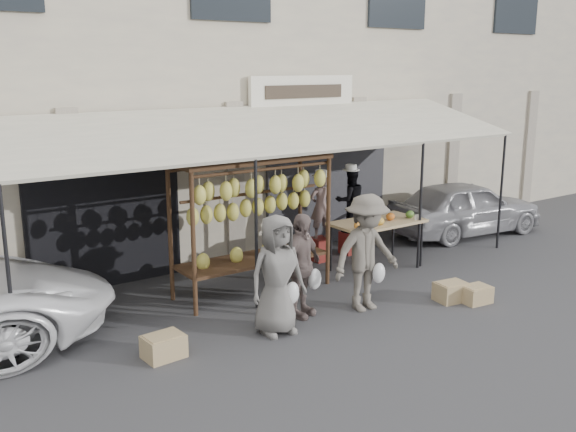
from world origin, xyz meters
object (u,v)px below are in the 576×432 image
banana_rack (254,199)px  customer_left (277,275)px  crate_near_a (451,292)px  crate_far (164,347)px  customer_mid (301,266)px  vendor_right (350,200)px  sedan (465,207)px  vendor_left (321,206)px  produce_table (379,223)px  customer_right (366,253)px  crate_near_b (476,294)px

banana_rack → customer_left: 1.81m
banana_rack → crate_near_a: bearing=-41.7°
customer_left → crate_far: (-1.63, 0.17, -0.69)m
customer_left → customer_mid: bearing=29.5°
customer_mid → banana_rack: bearing=71.2°
vendor_right → sedan: bearing=-171.3°
vendor_left → crate_far: bearing=37.0°
customer_left → banana_rack: bearing=72.8°
customer_left → produce_table: bearing=27.2°
customer_right → sedan: customer_right is taller
vendor_right → customer_right: (-1.75, -2.43, -0.18)m
crate_near_a → crate_far: bearing=171.1°
vendor_left → crate_near_a: 3.06m
crate_near_b → customer_mid: bearing=156.5°
vendor_right → customer_left: (-3.34, -2.39, -0.23)m
produce_table → crate_near_b: (0.10, -2.16, -0.73)m
banana_rack → vendor_right: 2.91m
produce_table → vendor_left: vendor_left is taller
vendor_right → crate_far: size_ratio=2.54×
crate_near_b → customer_left: bearing=165.5°
customer_mid → sedan: customer_mid is taller
vendor_left → crate_near_a: (0.39, -2.89, -0.91)m
banana_rack → produce_table: banana_rack is taller
vendor_left → crate_near_b: 3.37m
vendor_right → crate_near_b: vendor_right is taller
banana_rack → crate_far: bearing=-148.2°
customer_mid → sedan: bearing=-2.5°
customer_mid → crate_near_a: size_ratio=3.20×
produce_table → vendor_right: (0.23, 1.06, 0.21)m
customer_mid → crate_far: customer_mid is taller
vendor_left → customer_mid: 2.84m
customer_mid → sedan: size_ratio=0.44×
vendor_left → crate_near_a: bearing=107.3°
sedan → customer_left: bearing=115.1°
vendor_right → sedan: 3.10m
banana_rack → customer_right: bearing=-58.1°
customer_right → crate_near_a: (1.36, -0.51, -0.75)m
sedan → crate_near_a: bearing=134.6°
vendor_left → sedan: 3.85m
crate_near_b → crate_near_a: bearing=131.7°
vendor_left → produce_table: bearing=127.7°
produce_table → customer_right: customer_right is taller
vendor_left → customer_left: (-2.57, -2.34, -0.22)m
produce_table → customer_mid: (-2.49, -1.03, -0.08)m
produce_table → crate_far: size_ratio=3.41×
customer_right → crate_far: bearing=179.3°
crate_near_a → crate_far: 4.64m
crate_far → banana_rack: bearing=31.8°
crate_near_b → vendor_right: bearing=87.7°
customer_left → crate_near_b: customer_left is taller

